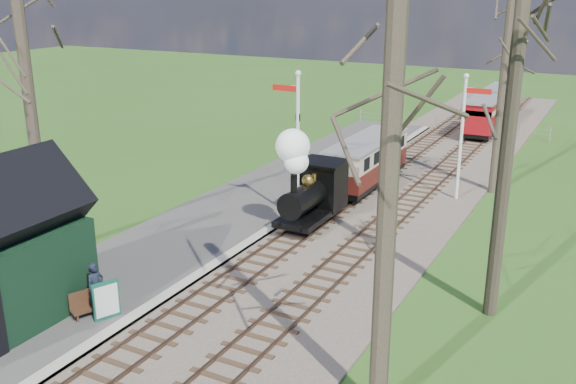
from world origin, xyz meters
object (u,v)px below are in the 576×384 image
at_px(semaphore_far, 464,128).
at_px(locomotive, 310,183).
at_px(bench, 93,301).
at_px(semaphore_near, 296,137).
at_px(person, 96,288).
at_px(coach, 367,160).
at_px(red_carriage_b, 500,102).
at_px(red_carriage_a, 484,116).
at_px(sign_board, 106,300).

relative_size(semaphore_far, locomotive, 1.39).
bearing_deg(bench, semaphore_far, 66.89).
distance_m(semaphore_near, person, 10.16).
bearing_deg(person, semaphore_near, -2.44).
distance_m(coach, person, 15.66).
bearing_deg(locomotive, bench, -103.86).
xyz_separation_m(semaphore_near, red_carriage_b, (3.37, 24.86, -2.23)).
distance_m(semaphore_far, bench, 17.39).
height_order(semaphore_far, bench, semaphore_far).
bearing_deg(red_carriage_a, bench, -99.66).
relative_size(semaphore_near, red_carriage_b, 1.32).
distance_m(sign_board, person, 0.59).
relative_size(locomotive, coach, 0.63).
bearing_deg(semaphore_near, coach, 82.44).
distance_m(coach, red_carriage_a, 13.81).
bearing_deg(red_carriage_a, person, -99.52).
height_order(red_carriage_b, person, red_carriage_b).
bearing_deg(bench, locomotive, 76.14).
height_order(bench, person, person).
height_order(coach, person, coach).
bearing_deg(semaphore_far, bench, -113.11).
bearing_deg(sign_board, locomotive, 79.75).
xyz_separation_m(red_carriage_a, bench, (-4.96, -29.15, -0.84)).
height_order(semaphore_near, red_carriage_a, semaphore_near).
bearing_deg(semaphore_far, locomotive, -125.01).
bearing_deg(locomotive, semaphore_far, 54.99).
bearing_deg(sign_board, semaphore_near, 84.34).
bearing_deg(red_carriage_a, semaphore_far, -82.44).
bearing_deg(coach, locomotive, -90.11).
bearing_deg(red_carriage_a, red_carriage_b, 90.00).
bearing_deg(red_carriage_a, coach, -100.85).
relative_size(red_carriage_a, person, 3.04).
distance_m(red_carriage_b, sign_board, 34.99).
relative_size(red_carriage_b, bench, 3.44).
height_order(red_carriage_b, sign_board, red_carriage_b).
xyz_separation_m(red_carriage_b, sign_board, (-4.35, -34.71, -0.62)).
bearing_deg(sign_board, red_carriage_a, 81.54).
bearing_deg(person, red_carriage_b, -1.64).
relative_size(sign_board, bench, 0.84).
bearing_deg(coach, person, -98.36).
distance_m(locomotive, red_carriage_a, 19.80).
bearing_deg(coach, red_carriage_b, 82.23).
height_order(semaphore_near, semaphore_far, semaphore_near).
relative_size(red_carriage_a, bench, 3.44).
bearing_deg(person, bench, 144.30).
distance_m(bench, person, 0.44).
bearing_deg(red_carriage_b, semaphore_near, -97.72).
height_order(coach, bench, coach).
xyz_separation_m(semaphore_near, locomotive, (0.76, -0.26, -1.71)).
bearing_deg(coach, sign_board, -96.37).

